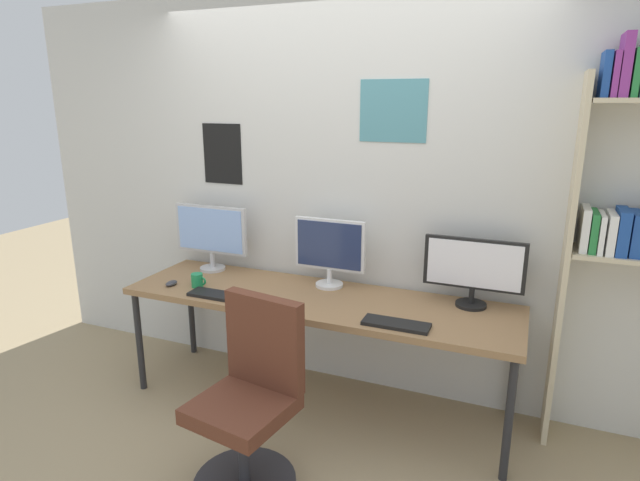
% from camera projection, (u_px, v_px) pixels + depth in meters
% --- Properties ---
extents(ground_plane, '(12.00, 12.00, 0.00)m').
position_uv_depth(ground_plane, '(275.00, 459.00, 2.89)').
color(ground_plane, '#9E8966').
extents(wall_back, '(4.85, 0.11, 2.60)m').
position_uv_depth(wall_back, '(341.00, 196.00, 3.46)').
color(wall_back, silver).
rests_on(wall_back, ground_plane).
extents(desk, '(2.45, 0.68, 0.74)m').
position_uv_depth(desk, '(317.00, 304.00, 3.24)').
color(desk, '#936D47').
rests_on(desk, ground_plane).
extents(office_chair, '(0.52, 0.52, 0.99)m').
position_uv_depth(office_chair, '(250.00, 415.00, 2.60)').
color(office_chair, '#2D2D33').
rests_on(office_chair, ground_plane).
extents(monitor_left, '(0.56, 0.18, 0.47)m').
position_uv_depth(monitor_left, '(211.00, 233.00, 3.68)').
color(monitor_left, silver).
rests_on(monitor_left, desk).
extents(monitor_center, '(0.47, 0.18, 0.45)m').
position_uv_depth(monitor_center, '(330.00, 249.00, 3.35)').
color(monitor_center, silver).
rests_on(monitor_center, desk).
extents(monitor_right, '(0.58, 0.18, 0.41)m').
position_uv_depth(monitor_right, '(474.00, 268.00, 3.03)').
color(monitor_right, black).
rests_on(monitor_right, desk).
extents(keyboard_left, '(0.40, 0.13, 0.02)m').
position_uv_depth(keyboard_left, '(219.00, 295.00, 3.23)').
color(keyboard_left, black).
rests_on(keyboard_left, desk).
extents(keyboard_right, '(0.36, 0.13, 0.02)m').
position_uv_depth(keyboard_right, '(396.00, 324.00, 2.81)').
color(keyboard_right, black).
rests_on(keyboard_right, desk).
extents(computer_mouse, '(0.06, 0.10, 0.03)m').
position_uv_depth(computer_mouse, '(171.00, 283.00, 3.42)').
color(computer_mouse, '#38383D').
rests_on(computer_mouse, desk).
extents(coffee_mug, '(0.11, 0.08, 0.09)m').
position_uv_depth(coffee_mug, '(197.00, 280.00, 3.39)').
color(coffee_mug, '#1E8C4C').
rests_on(coffee_mug, desk).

